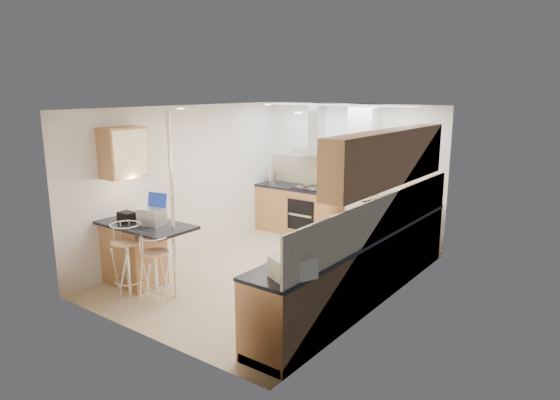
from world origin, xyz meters
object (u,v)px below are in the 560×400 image
Objects in this scene: bar_stool_near at (128,260)px; bar_stool_end at (156,270)px; microwave at (383,212)px; laptop at (152,216)px; bread_bin at (293,267)px.

bar_stool_near reaches higher than bar_stool_end.
microwave is at bearing -1.88° from bar_stool_end.
bar_stool_near is at bearing 134.12° from bar_stool_end.
bread_bin is (2.65, -0.42, -0.03)m from laptop.
bread_bin reaches higher than bar_stool_near.
microwave reaches higher than bread_bin.
bar_stool_end is at bearing -47.31° from laptop.
bar_stool_near is at bearing -108.35° from laptop.
laptop is 2.68m from bread_bin.
laptop is 0.80m from bar_stool_end.
microwave is at bearing 117.54° from bread_bin.
laptop reaches higher than bar_stool_end.
bread_bin is at bearing 16.75° from bar_stool_near.
laptop is 0.32× the size of bar_stool_near.
microwave is 1.37× the size of bread_bin.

